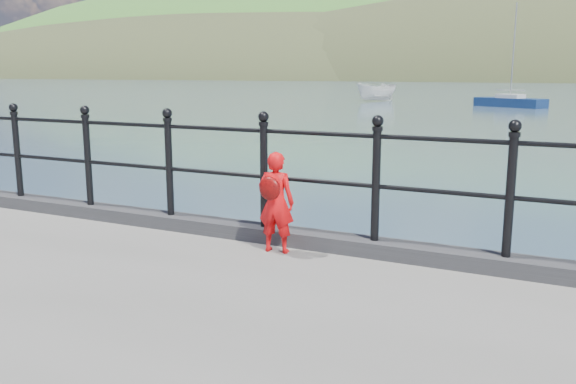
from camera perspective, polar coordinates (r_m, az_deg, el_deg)
The scene contains 6 objects.
ground at distance 6.65m, azimuth 3.16°, elevation -13.14°, with size 600.00×600.00×0.00m, color #2D4251.
kerb at distance 6.15m, azimuth 2.72°, elevation -4.51°, with size 60.00×0.30×0.15m, color #28282B.
railing at distance 5.99m, azimuth 2.79°, elevation 2.41°, with size 18.11×0.11×1.20m.
child at distance 5.89m, azimuth -1.16°, elevation -0.89°, with size 0.39×0.33×0.99m.
launch_white at distance 57.45m, azimuth 8.27°, elevation 9.25°, with size 1.67×4.45×1.72m, color silver.
sailboat_port at distance 50.70m, azimuth 20.05°, elevation 7.85°, with size 5.67×4.04×8.02m.
Camera 1 is at (2.34, -5.58, 2.74)m, focal length 38.00 mm.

